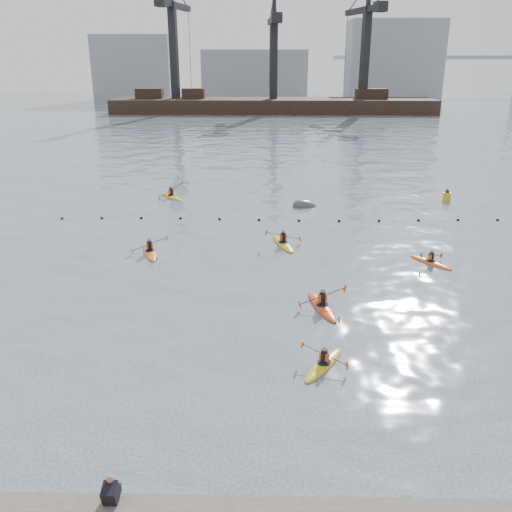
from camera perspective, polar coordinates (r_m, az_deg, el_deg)
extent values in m
plane|color=#374151|center=(20.43, 5.24, -14.13)|extent=(400.00, 400.00, 0.00)
cube|color=black|center=(15.88, -15.06, -22.99)|extent=(0.38, 0.60, 0.67)
cube|color=black|center=(16.14, -14.78, -22.89)|extent=(0.34, 0.40, 0.24)
sphere|color=#8C6651|center=(15.70, -15.09, -21.73)|extent=(0.21, 0.21, 0.21)
sphere|color=black|center=(43.82, -19.72, 3.72)|extent=(0.24, 0.24, 0.24)
sphere|color=black|center=(43.00, -15.90, 3.84)|extent=(0.24, 0.24, 0.24)
sphere|color=black|center=(42.31, -11.97, 3.92)|extent=(0.24, 0.24, 0.24)
sphere|color=black|center=(41.71, -7.95, 3.93)|extent=(0.24, 0.24, 0.24)
sphere|color=black|center=(41.22, -3.85, 3.89)|extent=(0.24, 0.24, 0.24)
sphere|color=black|center=(40.91, 0.33, 3.81)|extent=(0.24, 0.24, 0.24)
sphere|color=black|center=(40.85, 4.55, 3.72)|extent=(0.24, 0.24, 0.24)
sphere|color=black|center=(41.12, 8.74, 3.66)|extent=(0.24, 0.24, 0.24)
sphere|color=black|center=(41.71, 12.82, 3.62)|extent=(0.24, 0.24, 0.24)
sphere|color=black|center=(42.57, 16.74, 3.60)|extent=(0.24, 0.24, 0.24)
sphere|color=black|center=(43.62, 20.49, 3.56)|extent=(0.24, 0.24, 0.24)
sphere|color=black|center=(44.78, 24.08, 3.48)|extent=(0.24, 0.24, 0.24)
cube|color=black|center=(127.32, 1.82, 15.22)|extent=(72.00, 12.00, 4.50)
cube|color=black|center=(129.81, -11.16, 16.45)|extent=(6.00, 3.00, 2.20)
cube|color=black|center=(128.14, -6.59, 16.64)|extent=(5.00, 3.00, 2.20)
cube|color=black|center=(129.23, 12.05, 16.37)|extent=(7.00, 3.00, 2.20)
cube|color=black|center=(128.53, -8.65, 20.53)|extent=(1.85, 1.85, 20.00)
cube|color=black|center=(131.53, -8.45, 24.63)|extent=(4.31, 17.93, 1.20)
cube|color=black|center=(123.08, -9.96, 24.89)|extent=(2.62, 2.94, 2.00)
cube|color=black|center=(126.88, 1.87, 20.06)|extent=(1.73, 1.73, 17.00)
cube|color=black|center=(129.37, 1.81, 23.56)|extent=(2.50, 15.05, 1.20)
cube|color=black|center=(121.92, 2.19, 23.78)|extent=(2.42, 2.78, 2.00)
cube|color=black|center=(127.37, 1.94, 25.02)|extent=(0.87, 0.87, 5.00)
cube|color=black|center=(128.68, 11.41, 20.15)|extent=(1.96, 1.96, 19.00)
cube|color=black|center=(131.38, 11.19, 24.05)|extent=(5.56, 16.73, 1.20)
cube|color=black|center=(123.70, 12.97, 24.21)|extent=(2.80, 3.08, 2.00)
cube|color=gray|center=(171.27, -12.58, 18.74)|extent=(22.00, 14.00, 18.00)
cube|color=gray|center=(166.96, -0.12, 18.48)|extent=(30.00, 14.00, 14.00)
cube|color=gray|center=(170.81, 14.24, 19.29)|extent=(26.00, 14.00, 22.00)
cube|color=gray|center=(195.22, 19.00, 19.16)|extent=(70.00, 2.00, 1.20)
cylinder|color=gray|center=(189.51, 11.29, 19.21)|extent=(1.60, 1.60, 20.00)
ellipsoid|color=red|center=(26.78, 6.96, -5.34)|extent=(1.60, 3.68, 0.36)
cylinder|color=black|center=(26.71, 6.97, -5.05)|extent=(0.83, 0.83, 0.07)
cylinder|color=black|center=(26.58, 7.00, -4.43)|extent=(0.34, 0.34, 0.59)
cube|color=#DA4B0C|center=(26.57, 7.00, -4.39)|extent=(0.46, 0.34, 0.38)
sphere|color=#8C6651|center=(26.42, 7.04, -3.65)|extent=(0.24, 0.24, 0.24)
cylinder|color=black|center=(26.54, 7.01, -4.21)|extent=(2.34, 0.64, 0.71)
cube|color=#D85914|center=(26.31, 4.62, -5.09)|extent=(0.19, 0.19, 0.38)
cube|color=#D85914|center=(26.81, 9.35, -3.35)|extent=(0.19, 0.19, 0.38)
ellipsoid|color=gold|center=(22.03, 7.14, -11.33)|extent=(2.10, 2.92, 0.30)
cylinder|color=black|center=(21.97, 7.15, -11.05)|extent=(0.78, 0.78, 0.06)
cylinder|color=black|center=(21.83, 7.19, -10.45)|extent=(0.29, 0.29, 0.49)
cube|color=#DA4B0C|center=(21.83, 7.19, -10.41)|extent=(0.40, 0.36, 0.32)
sphere|color=#8C6651|center=(21.67, 7.22, -9.69)|extent=(0.20, 0.20, 0.20)
cylinder|color=black|center=(21.79, 7.20, -10.24)|extent=(1.78, 1.10, 0.40)
cube|color=#D85914|center=(22.07, 4.91, -9.22)|extent=(0.16, 0.17, 0.33)
cube|color=#D85914|center=(21.55, 9.55, -11.26)|extent=(0.16, 0.17, 0.33)
ellipsoid|color=orange|center=(34.56, -11.09, 0.37)|extent=(1.76, 3.50, 0.35)
cylinder|color=black|center=(34.52, -11.11, 0.59)|extent=(0.82, 0.82, 0.06)
cylinder|color=black|center=(34.42, -11.14, 1.06)|extent=(0.32, 0.32, 0.56)
cube|color=#DA4B0C|center=(34.41, -11.14, 1.10)|extent=(0.45, 0.35, 0.37)
sphere|color=#8C6651|center=(34.30, -11.18, 1.66)|extent=(0.23, 0.23, 0.23)
cylinder|color=black|center=(34.39, -11.15, 1.23)|extent=(2.18, 0.77, 0.73)
cube|color=#D85914|center=(34.40, -12.94, 0.54)|extent=(0.20, 0.19, 0.37)
cube|color=#D85914|center=(34.41, -9.36, 1.92)|extent=(0.20, 0.19, 0.37)
ellipsoid|color=gold|center=(35.52, 2.87, 1.27)|extent=(1.72, 3.70, 0.36)
cylinder|color=black|center=(35.47, 2.87, 1.49)|extent=(0.85, 0.85, 0.07)
cylinder|color=black|center=(35.37, 2.88, 1.98)|extent=(0.34, 0.34, 0.59)
cube|color=#DA4B0C|center=(35.36, 2.88, 2.02)|extent=(0.46, 0.36, 0.39)
sphere|color=#8C6651|center=(35.25, 2.89, 2.60)|extent=(0.24, 0.24, 0.24)
cylinder|color=black|center=(35.34, 2.88, 2.16)|extent=(2.33, 0.72, 0.74)
cube|color=#D85914|center=(34.91, 1.08, 2.51)|extent=(0.20, 0.20, 0.39)
cube|color=#D85914|center=(35.80, 4.64, 1.81)|extent=(0.20, 0.20, 0.39)
ellipsoid|color=#DF5815|center=(33.87, 17.90, -0.68)|extent=(2.25, 2.78, 0.30)
cylinder|color=black|center=(33.83, 17.92, -0.48)|extent=(0.79, 0.79, 0.06)
cylinder|color=black|center=(33.74, 17.97, -0.07)|extent=(0.28, 0.28, 0.49)
cube|color=#DA4B0C|center=(33.74, 17.97, -0.04)|extent=(0.39, 0.37, 0.32)
sphere|color=#8C6651|center=(33.64, 18.03, 0.46)|extent=(0.20, 0.20, 0.20)
cylinder|color=black|center=(33.71, 17.99, 0.08)|extent=(1.65, 1.21, 0.50)
cube|color=#D85914|center=(34.52, 18.93, 0.05)|extent=(0.17, 0.18, 0.32)
cube|color=#D85914|center=(32.92, 17.00, 0.12)|extent=(0.17, 0.18, 0.32)
ellipsoid|color=gold|center=(48.53, -8.91, 6.18)|extent=(2.74, 3.33, 0.36)
cylinder|color=black|center=(48.50, -8.92, 6.35)|extent=(0.95, 0.95, 0.07)
cylinder|color=black|center=(48.43, -8.94, 6.72)|extent=(0.34, 0.34, 0.59)
cube|color=#DA4B0C|center=(48.42, -8.94, 6.74)|extent=(0.47, 0.44, 0.38)
sphere|color=#8C6651|center=(48.34, -8.96, 7.17)|extent=(0.24, 0.24, 0.24)
cylinder|color=black|center=(48.40, -8.94, 6.85)|extent=(1.84, 1.39, 1.09)
cube|color=#D85914|center=(48.03, -10.14, 6.07)|extent=(0.27, 0.25, 0.37)
cube|color=#D85914|center=(48.81, -7.76, 7.60)|extent=(0.27, 0.25, 0.37)
ellipsoid|color=#3C3E41|center=(45.12, 5.17, 5.23)|extent=(2.39, 1.51, 1.45)
cylinder|color=#BE8C13|center=(49.42, 19.43, 5.82)|extent=(0.67, 0.67, 0.87)
cone|color=black|center=(49.28, 19.51, 6.53)|extent=(0.42, 0.42, 0.34)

